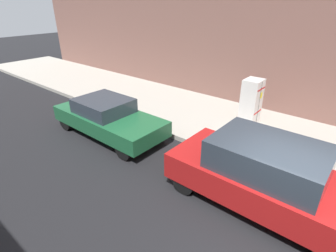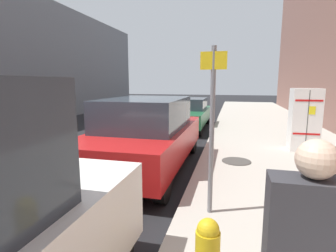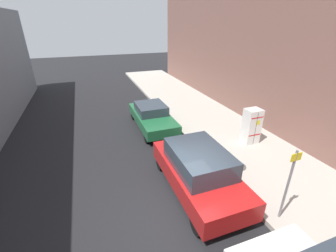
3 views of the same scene
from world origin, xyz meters
name	(u,v)px [view 1 (image 1 of 3)]	position (x,y,z in m)	size (l,w,h in m)	color
ground_plane	(280,241)	(0.00, 0.00, 0.00)	(80.00, 80.00, 0.00)	black
sidewalk_slab	(326,153)	(-4.36, 0.00, 0.09)	(4.56, 44.00, 0.18)	#B2ADA0
discarded_refrigerator	(251,102)	(-4.84, -2.90, 1.06)	(0.76, 0.64, 1.76)	white
manhole_cover	(272,155)	(-3.00, -1.29, 0.19)	(0.70, 0.70, 0.02)	#47443F
parked_sedan_green	(108,117)	(-0.84, -6.64, 0.71)	(1.82, 4.48, 1.38)	#1E6038
parked_suv_red	(265,174)	(-0.84, -0.79, 0.88)	(1.99, 4.57, 1.72)	red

